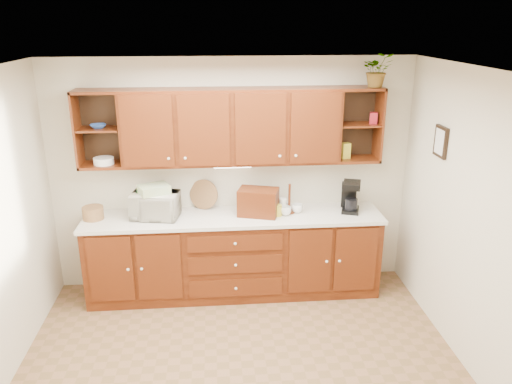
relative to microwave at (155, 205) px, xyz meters
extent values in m
plane|color=brown|center=(0.84, -1.46, -1.08)|extent=(4.00, 4.00, 0.00)
plane|color=white|center=(0.84, -1.46, 1.52)|extent=(4.00, 4.00, 0.00)
plane|color=beige|center=(0.84, 0.29, 0.22)|extent=(4.00, 0.00, 4.00)
plane|color=beige|center=(2.84, -1.46, 0.22)|extent=(0.00, 3.50, 3.50)
cube|color=#381306|center=(0.84, -0.01, -0.63)|extent=(3.20, 0.60, 0.90)
cube|color=silver|center=(0.84, -0.02, -0.16)|extent=(3.24, 0.64, 0.04)
cube|color=#381306|center=(0.84, 0.13, 0.81)|extent=(2.30, 0.33, 0.80)
cube|color=black|center=(-0.54, 0.28, 0.81)|extent=(0.45, 0.02, 0.80)
cube|color=black|center=(2.21, 0.28, 0.81)|extent=(0.45, 0.02, 0.80)
cube|color=#381306|center=(-0.54, 0.13, 0.81)|extent=(0.43, 0.30, 0.02)
cube|color=#381306|center=(2.21, 0.13, 0.81)|extent=(0.43, 0.30, 0.02)
cube|color=#381306|center=(2.21, 0.13, 1.20)|extent=(0.45, 0.33, 0.03)
cube|color=white|center=(0.84, 0.08, 0.39)|extent=(0.40, 0.05, 0.02)
cube|color=black|center=(2.82, -0.56, 0.77)|extent=(0.03, 0.24, 0.30)
cylinder|color=brown|center=(-0.66, 0.01, -0.07)|extent=(0.29, 0.29, 0.14)
imported|color=beige|center=(0.00, 0.00, 0.00)|extent=(0.54, 0.41, 0.27)
cube|color=#ECEC6F|center=(0.00, 0.00, 0.18)|extent=(0.37, 0.33, 0.09)
cylinder|color=black|center=(-0.16, 0.04, 0.02)|extent=(0.08, 0.08, 0.31)
cylinder|color=brown|center=(0.52, 0.23, -0.13)|extent=(0.34, 0.21, 0.33)
cube|color=#381306|center=(1.11, -0.02, 0.01)|extent=(0.48, 0.37, 0.29)
cylinder|color=#381306|center=(1.45, 0.02, 0.03)|extent=(0.03, 0.03, 0.33)
cylinder|color=#381306|center=(1.45, 0.02, -0.13)|extent=(0.13, 0.13, 0.02)
imported|color=white|center=(1.54, 0.01, -0.09)|extent=(0.13, 0.13, 0.10)
imported|color=white|center=(1.42, 0.10, -0.09)|extent=(0.13, 0.13, 0.10)
imported|color=white|center=(1.40, -0.06, -0.09)|extent=(0.13, 0.13, 0.10)
cylinder|color=maroon|center=(1.18, 0.03, -0.07)|extent=(0.15, 0.15, 0.14)
cylinder|color=white|center=(1.38, 0.02, -0.05)|extent=(0.08, 0.08, 0.16)
cylinder|color=gold|center=(1.31, -0.07, -0.08)|extent=(0.13, 0.13, 0.12)
cube|color=black|center=(2.14, -0.01, -0.12)|extent=(0.25, 0.28, 0.04)
cube|color=black|center=(2.14, 0.08, 0.03)|extent=(0.17, 0.10, 0.29)
cube|color=black|center=(2.14, -0.01, 0.17)|extent=(0.25, 0.28, 0.06)
cylinder|color=black|center=(2.14, -0.03, -0.05)|extent=(0.17, 0.17, 0.13)
imported|color=#294D98|center=(-0.54, 0.12, 0.84)|extent=(0.21, 0.21, 0.04)
cylinder|color=white|center=(-0.51, 0.10, 0.48)|extent=(0.26, 0.26, 0.07)
cube|color=gold|center=(2.07, 0.11, 0.53)|extent=(0.11, 0.10, 0.17)
cube|color=maroon|center=(2.36, 0.11, 0.88)|extent=(0.10, 0.09, 0.12)
imported|color=#999999|center=(2.35, 0.08, 1.39)|extent=(0.34, 0.30, 0.35)
camera|label=1|loc=(0.65, -5.06, 1.89)|focal=35.00mm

